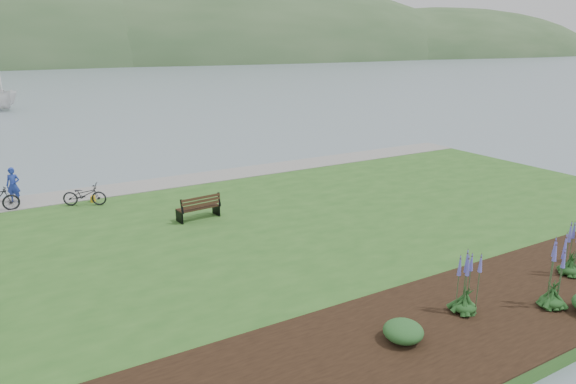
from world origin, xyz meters
name	(u,v)px	position (x,y,z in m)	size (l,w,h in m)	color
ground	(268,224)	(0.00, 0.00, 0.00)	(600.00, 600.00, 0.00)	slate
lawn	(293,234)	(0.00, -2.00, 0.20)	(34.00, 20.00, 0.40)	#2A591F
shoreline_path	(205,177)	(0.00, 6.90, 0.42)	(34.00, 2.20, 0.03)	gray
garden_bed	(529,294)	(3.00, -9.80, 0.42)	(24.00, 4.40, 0.04)	black
far_hillside	(80,64)	(20.00, 170.00, 0.00)	(580.00, 80.00, 38.00)	#34542F
park_bench	(199,207)	(-2.63, 0.89, 0.91)	(1.73, 0.84, 1.04)	black
person	(13,182)	(-8.80, 7.10, 1.32)	(0.67, 0.46, 1.85)	#203695
bicycle_a	(84,195)	(-6.23, 5.10, 0.88)	(1.83, 0.64, 0.96)	black
sailboat	(5,110)	(-7.55, 47.04, 0.00)	(10.40, 10.59, 27.43)	silver
pannier	(93,199)	(-5.84, 5.45, 0.54)	(0.17, 0.26, 0.28)	gold
echium_0	(556,275)	(2.83, -10.56, 1.35)	(0.62, 0.62, 2.23)	#163D17
echium_1	(574,248)	(5.14, -9.64, 1.31)	(0.62, 0.62, 2.04)	#163D17
echium_4	(467,282)	(0.62, -9.58, 1.29)	(0.62, 0.62, 2.00)	#163D17
shrub_0	(403,331)	(-1.67, -9.77, 0.68)	(0.95, 0.95, 0.48)	#1E4C21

